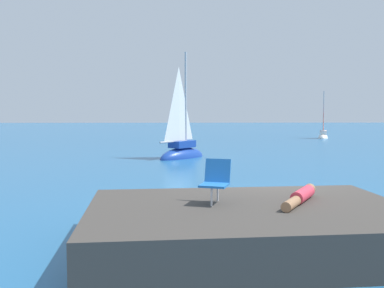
# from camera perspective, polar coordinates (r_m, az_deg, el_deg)

# --- Properties ---
(ground_plane) EXTENTS (160.00, 160.00, 0.00)m
(ground_plane) POSITION_cam_1_polar(r_m,az_deg,el_deg) (11.37, 9.61, -8.20)
(ground_plane) COLOR #236093
(shore_ledge) EXTENTS (5.99, 4.28, 0.76)m
(shore_ledge) POSITION_cam_1_polar(r_m,az_deg,el_deg) (8.09, 7.35, -10.58)
(shore_ledge) COLOR #423D38
(shore_ledge) RESTS_ON ground
(boulder_seaward) EXTENTS (0.92, 1.00, 0.57)m
(boulder_seaward) POSITION_cam_1_polar(r_m,az_deg,el_deg) (10.58, -7.95, -9.12)
(boulder_seaward) COLOR #483C3D
(boulder_seaward) RESTS_ON ground
(boulder_inland) EXTENTS (1.11, 1.12, 0.72)m
(boulder_inland) POSITION_cam_1_polar(r_m,az_deg,el_deg) (9.84, 7.33, -10.14)
(boulder_inland) COLOR #413939
(boulder_inland) RESTS_ON ground
(sailboat_near) EXTENTS (2.89, 3.11, 6.04)m
(sailboat_near) POSITION_cam_1_polar(r_m,az_deg,el_deg) (22.91, -1.31, -1.00)
(sailboat_near) COLOR #193D99
(sailboat_near) RESTS_ON ground
(sailboat_far) EXTENTS (1.54, 2.57, 4.64)m
(sailboat_far) POSITION_cam_1_polar(r_m,az_deg,el_deg) (41.00, 16.62, 1.07)
(sailboat_far) COLOR white
(sailboat_far) RESTS_ON ground
(person_sunbather) EXTENTS (1.02, 1.58, 0.25)m
(person_sunbather) POSITION_cam_1_polar(r_m,az_deg,el_deg) (8.47, 13.93, -6.57)
(person_sunbather) COLOR #DB384C
(person_sunbather) RESTS_ON shore_ledge
(beach_chair) EXTENTS (0.64, 0.72, 0.80)m
(beach_chair) POSITION_cam_1_polar(r_m,az_deg,el_deg) (8.14, 3.12, -4.55)
(beach_chair) COLOR blue
(beach_chair) RESTS_ON shore_ledge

